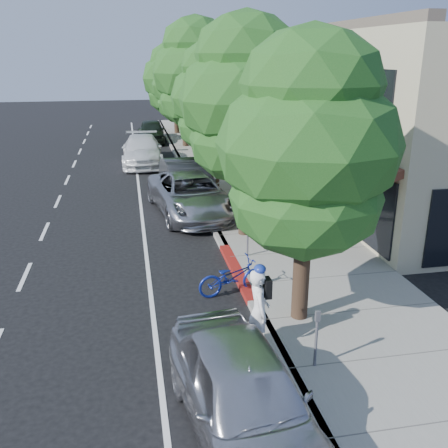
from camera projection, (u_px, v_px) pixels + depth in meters
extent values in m
plane|color=black|center=(245.00, 289.00, 13.95)|extent=(120.00, 120.00, 0.00)
cube|color=gray|center=(255.00, 202.00, 21.76)|extent=(4.60, 56.00, 0.15)
cube|color=#9E998E|center=(202.00, 205.00, 21.35)|extent=(0.30, 56.00, 0.15)
cube|color=maroon|center=(237.00, 272.00, 14.85)|extent=(0.32, 4.00, 0.15)
cube|color=#BBB190|center=(330.00, 99.00, 31.22)|extent=(10.00, 36.00, 7.00)
cylinder|color=black|center=(301.00, 276.00, 11.85)|extent=(0.40, 0.40, 2.47)
ellipsoid|color=#174F18|center=(305.00, 197.00, 11.22)|extent=(3.50, 3.50, 2.80)
ellipsoid|color=#174F18|center=(308.00, 144.00, 10.82)|extent=(4.11, 4.11, 3.29)
ellipsoid|color=#174F18|center=(312.00, 84.00, 10.41)|extent=(3.08, 3.08, 2.47)
cylinder|color=black|center=(244.00, 201.00, 17.38)|extent=(0.40, 0.40, 2.73)
ellipsoid|color=#174F18|center=(245.00, 139.00, 16.68)|extent=(3.82, 3.82, 3.06)
ellipsoid|color=#174F18|center=(246.00, 99.00, 16.25)|extent=(4.49, 4.49, 3.59)
ellipsoid|color=#174F18|center=(246.00, 53.00, 15.79)|extent=(3.37, 3.37, 2.70)
cylinder|color=black|center=(215.00, 167.00, 22.99)|extent=(0.40, 0.40, 2.50)
ellipsoid|color=#174F18|center=(215.00, 124.00, 22.35)|extent=(3.38, 3.38, 2.71)
ellipsoid|color=#174F18|center=(215.00, 97.00, 21.95)|extent=(3.98, 3.98, 3.18)
ellipsoid|color=#174F18|center=(214.00, 66.00, 21.54)|extent=(2.98, 2.98, 2.39)
cylinder|color=black|center=(197.00, 141.00, 28.49)|extent=(0.40, 0.40, 2.95)
ellipsoid|color=#174F18|center=(196.00, 99.00, 27.73)|extent=(4.15, 4.15, 3.32)
ellipsoid|color=#174F18|center=(196.00, 72.00, 27.26)|extent=(4.88, 4.88, 3.91)
ellipsoid|color=#174F18|center=(195.00, 43.00, 26.77)|extent=(3.66, 3.66, 2.93)
cylinder|color=black|center=(185.00, 130.00, 34.15)|extent=(0.40, 0.40, 2.39)
ellipsoid|color=#174F18|center=(184.00, 102.00, 33.53)|extent=(3.72, 3.72, 2.98)
ellipsoid|color=#174F18|center=(184.00, 84.00, 33.16)|extent=(4.38, 4.38, 3.50)
ellipsoid|color=#174F18|center=(184.00, 65.00, 32.75)|extent=(3.28, 3.28, 2.63)
cylinder|color=black|center=(177.00, 119.00, 39.71)|extent=(0.40, 0.40, 2.47)
ellipsoid|color=#174F18|center=(176.00, 94.00, 39.07)|extent=(4.44, 4.44, 3.55)
ellipsoid|color=#174F18|center=(175.00, 78.00, 38.68)|extent=(5.22, 5.22, 4.18)
ellipsoid|color=#174F18|center=(175.00, 61.00, 38.27)|extent=(3.92, 3.92, 3.13)
imported|color=white|center=(259.00, 311.00, 10.78)|extent=(0.51, 0.74, 1.94)
imported|color=#162798|center=(232.00, 277.00, 13.50)|extent=(2.02, 1.01, 1.01)
imported|color=#B1B1B6|center=(191.00, 195.00, 20.11)|extent=(3.47, 6.19, 1.63)
imported|color=black|center=(187.00, 180.00, 22.26)|extent=(2.21, 5.33, 1.72)
imported|color=white|center=(142.00, 151.00, 29.22)|extent=(2.42, 5.67, 1.63)
imported|color=black|center=(151.00, 131.00, 36.51)|extent=(2.08, 4.75, 1.59)
imported|color=#BABABF|center=(244.00, 396.00, 8.35)|extent=(2.44, 4.99, 1.64)
imported|color=black|center=(257.00, 184.00, 20.75)|extent=(0.95, 0.77, 1.88)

